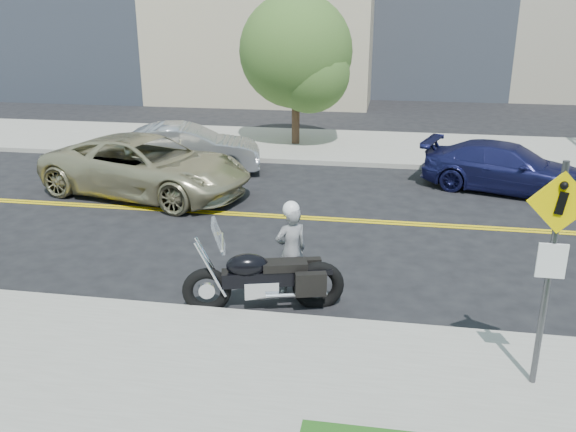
# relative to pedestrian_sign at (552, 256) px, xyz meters

# --- Properties ---
(ground_plane) EXTENTS (120.00, 120.00, 0.00)m
(ground_plane) POSITION_rel_pedestrian_sign_xyz_m (-4.20, 6.31, -1.96)
(ground_plane) COLOR black
(ground_plane) RESTS_ON ground
(sidewalk_near) EXTENTS (60.00, 5.00, 0.15)m
(sidewalk_near) POSITION_rel_pedestrian_sign_xyz_m (-4.20, -1.19, -1.89)
(sidewalk_near) COLOR #9E9B91
(sidewalk_near) RESTS_ON ground_plane
(sidewalk_far) EXTENTS (60.00, 5.00, 0.15)m
(sidewalk_far) POSITION_rel_pedestrian_sign_xyz_m (-4.20, 13.81, -1.89)
(sidewalk_far) COLOR #9E9B91
(sidewalk_far) RESTS_ON ground_plane
(pedestrian_sign) EXTENTS (0.78, 0.08, 3.00)m
(pedestrian_sign) POSITION_rel_pedestrian_sign_xyz_m (0.00, 0.00, 0.00)
(pedestrian_sign) COLOR #4C4C51
(pedestrian_sign) RESTS_ON sidewalk_near
(motorcyclist) EXTENTS (0.70, 0.65, 1.72)m
(motorcyclist) POSITION_rel_pedestrian_sign_xyz_m (-3.62, 2.33, -1.11)
(motorcyclist) COLOR #ABABAF
(motorcyclist) RESTS_ON ground
(motorcycle) EXTENTS (2.72, 1.45, 1.59)m
(motorcycle) POSITION_rel_pedestrian_sign_xyz_m (-3.96, 1.71, -1.17)
(motorcycle) COLOR black
(motorcycle) RESTS_ON ground
(suv) EXTENTS (6.07, 3.84, 1.56)m
(suv) POSITION_rel_pedestrian_sign_xyz_m (-8.35, 7.47, -1.18)
(suv) COLOR tan
(suv) RESTS_ON ground
(parked_car_silver) EXTENTS (4.65, 2.50, 1.46)m
(parked_car_silver) POSITION_rel_pedestrian_sign_xyz_m (-8.05, 9.77, -1.23)
(parked_car_silver) COLOR gray
(parked_car_silver) RESTS_ON ground
(parked_car_blue) EXTENTS (4.82, 3.10, 1.30)m
(parked_car_blue) POSITION_rel_pedestrian_sign_xyz_m (1.12, 9.43, -1.31)
(parked_car_blue) COLOR #1A1C50
(parked_car_blue) RESTS_ON ground
(tree_far_a) EXTENTS (3.83, 3.83, 5.23)m
(tree_far_a) POSITION_rel_pedestrian_sign_xyz_m (-5.34, 13.68, 1.35)
(tree_far_a) COLOR #382619
(tree_far_a) RESTS_ON ground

